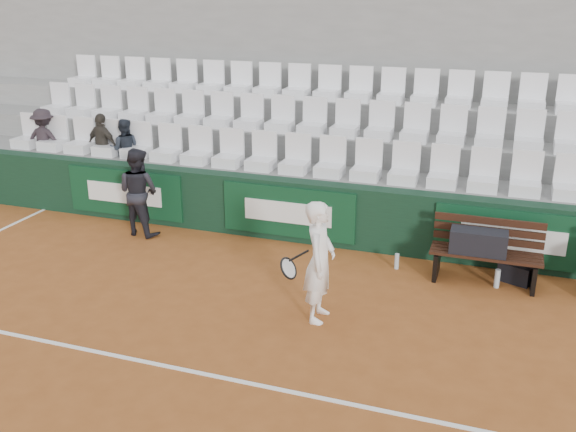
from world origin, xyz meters
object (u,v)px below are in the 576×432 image
object	(u,v)px
water_bottle_far	(497,278)
ball_kid	(138,192)
spectator_a	(42,117)
spectator_b	(100,121)
bench_left	(484,267)
sports_bag_left	(478,242)
water_bottle_near	(397,261)
spectator_c	(123,125)
tennis_player	(319,262)
sports_bag_ground	(516,273)

from	to	relation	value
water_bottle_far	ball_kid	world-z (taller)	ball_kid
spectator_a	spectator_b	xyz separation A→B (m)	(1.29, 0.00, -0.00)
spectator_b	bench_left	bearing A→B (deg)	-178.37
bench_left	sports_bag_left	world-z (taller)	sports_bag_left
water_bottle_near	spectator_b	bearing A→B (deg)	168.85
water_bottle_far	spectator_b	bearing A→B (deg)	169.72
spectator_c	water_bottle_far	bearing A→B (deg)	146.80
bench_left	spectator_b	size ratio (longest dim) A/B	1.26
water_bottle_far	tennis_player	world-z (taller)	tennis_player
sports_bag_left	spectator_a	world-z (taller)	spectator_a
sports_bag_ground	spectator_a	distance (m)	8.79
tennis_player	spectator_b	bearing A→B (deg)	149.85
tennis_player	spectator_a	distance (m)	6.98
sports_bag_ground	ball_kid	bearing A→B (deg)	-179.06
sports_bag_ground	ball_kid	distance (m)	5.98
sports_bag_ground	spectator_a	world-z (taller)	spectator_a
water_bottle_near	tennis_player	xyz separation A→B (m)	(-0.66, -1.79, 0.65)
sports_bag_left	spectator_b	world-z (taller)	spectator_b
sports_bag_ground	spectator_b	world-z (taller)	spectator_b
spectator_a	sports_bag_left	bearing A→B (deg)	164.54
water_bottle_far	spectator_a	size ratio (longest dim) A/B	0.22
sports_bag_ground	water_bottle_far	bearing A→B (deg)	-130.60
water_bottle_near	water_bottle_far	size ratio (longest dim) A/B	0.88
bench_left	water_bottle_far	size ratio (longest dim) A/B	5.62
sports_bag_left	ball_kid	xyz separation A→B (m)	(-5.40, 0.12, 0.12)
bench_left	spectator_c	size ratio (longest dim) A/B	1.33
spectator_a	sports_bag_ground	bearing A→B (deg)	166.49
water_bottle_near	spectator_a	bearing A→B (deg)	170.87
tennis_player	spectator_a	world-z (taller)	spectator_a
spectator_b	spectator_c	xyz separation A→B (m)	(0.47, 0.00, -0.03)
sports_bag_left	water_bottle_near	distance (m)	1.22
bench_left	spectator_b	bearing A→B (deg)	170.33
water_bottle_far	spectator_a	distance (m)	8.60
ball_kid	sports_bag_left	bearing A→B (deg)	-172.48
sports_bag_left	water_bottle_far	size ratio (longest dim) A/B	2.85
spectator_b	spectator_c	size ratio (longest dim) A/B	1.06
spectator_a	water_bottle_near	bearing A→B (deg)	163.99
sports_bag_left	water_bottle_far	xyz separation A→B (m)	(0.30, -0.07, -0.48)
bench_left	sports_bag_ground	bearing A→B (deg)	22.16
bench_left	ball_kid	xyz separation A→B (m)	(-5.52, 0.08, 0.51)
sports_bag_ground	tennis_player	size ratio (longest dim) A/B	0.29
sports_bag_left	tennis_player	size ratio (longest dim) A/B	0.49
water_bottle_near	spectator_b	size ratio (longest dim) A/B	0.20
tennis_player	spectator_c	size ratio (longest dim) A/B	1.37
sports_bag_left	tennis_player	bearing A→B (deg)	-136.45
spectator_b	spectator_c	world-z (taller)	spectator_b
water_bottle_near	ball_kid	distance (m)	4.33
ball_kid	sports_bag_ground	bearing A→B (deg)	-170.27
bench_left	tennis_player	xyz separation A→B (m)	(-1.89, -1.73, 0.54)
sports_bag_ground	water_bottle_far	world-z (taller)	sports_bag_ground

